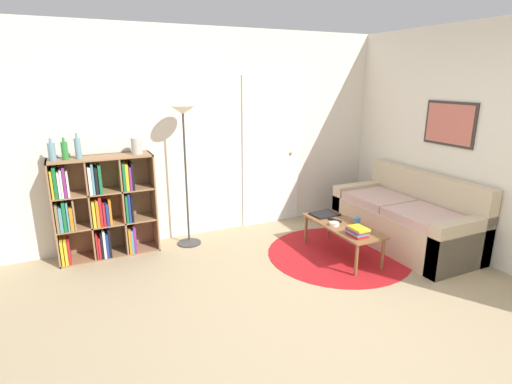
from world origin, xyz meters
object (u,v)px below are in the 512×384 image
(bottle_right, at_px, (78,148))
(vase_on_shelf, at_px, (137,146))
(coffee_table, at_px, (342,228))
(floor_lamp, at_px, (184,133))
(couch, at_px, (407,220))
(bookshelf, at_px, (100,208))
(laptop, at_px, (325,214))
(bottle_middle, at_px, (65,150))
(cup, at_px, (357,221))
(bottle_left, at_px, (52,151))
(bowl, at_px, (334,224))

(bottle_right, relative_size, vase_on_shelf, 1.50)
(coffee_table, distance_m, vase_on_shelf, 2.53)
(floor_lamp, height_order, bottle_right, floor_lamp)
(couch, height_order, coffee_table, couch)
(bookshelf, height_order, laptop, bookshelf)
(bookshelf, bearing_deg, couch, -19.70)
(bottle_middle, bearing_deg, bookshelf, 1.66)
(coffee_table, bearing_deg, vase_on_shelf, 150.06)
(cup, distance_m, bottle_left, 3.40)
(cup, bearing_deg, laptop, 108.99)
(floor_lamp, xyz_separation_m, bottle_middle, (-1.27, 0.09, -0.12))
(bookshelf, distance_m, laptop, 2.65)
(bookshelf, relative_size, floor_lamp, 0.69)
(couch, relative_size, bottle_middle, 7.65)
(laptop, xyz_separation_m, vase_on_shelf, (-2.05, 0.81, 0.87))
(floor_lamp, xyz_separation_m, coffee_table, (1.52, -1.08, -1.04))
(bookshelf, height_order, coffee_table, bookshelf)
(cup, relative_size, vase_on_shelf, 0.46)
(vase_on_shelf, bearing_deg, laptop, -21.64)
(bottle_right, bearing_deg, bottle_middle, 172.36)
(cup, xyz_separation_m, bottle_left, (-3.06, 1.23, 0.84))
(laptop, distance_m, bottle_middle, 3.04)
(cup, bearing_deg, bottle_middle, 157.17)
(coffee_table, height_order, bottle_left, bottle_left)
(coffee_table, relative_size, bowl, 9.37)
(couch, distance_m, bowl, 1.06)
(cup, xyz_separation_m, vase_on_shelf, (-2.20, 1.24, 0.84))
(bookshelf, height_order, cup, bookshelf)
(floor_lamp, distance_m, bottle_left, 1.40)
(bottle_right, distance_m, vase_on_shelf, 0.61)
(cup, bearing_deg, floor_lamp, 145.50)
(floor_lamp, height_order, bottle_left, floor_lamp)
(bottle_left, distance_m, vase_on_shelf, 0.87)
(floor_lamp, bearing_deg, laptop, -25.24)
(floor_lamp, bearing_deg, cup, -34.50)
(bottle_left, height_order, vase_on_shelf, bottle_left)
(floor_lamp, xyz_separation_m, bottle_right, (-1.14, 0.07, -0.10))
(laptop, relative_size, cup, 3.89)
(floor_lamp, bearing_deg, bottle_right, 176.35)
(bottle_middle, distance_m, bottle_right, 0.13)
(coffee_table, distance_m, bottle_right, 3.05)
(bowl, relative_size, bottle_right, 0.41)
(laptop, distance_m, bottle_right, 2.92)
(laptop, distance_m, vase_on_shelf, 2.37)
(laptop, xyz_separation_m, bottle_left, (-2.92, 0.79, 0.88))
(coffee_table, bearing_deg, bowl, 175.23)
(bowl, distance_m, vase_on_shelf, 2.42)
(bowl, distance_m, cup, 0.27)
(coffee_table, distance_m, bottle_middle, 3.16)
(bookshelf, height_order, floor_lamp, floor_lamp)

